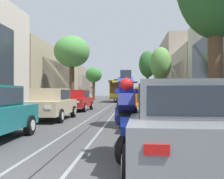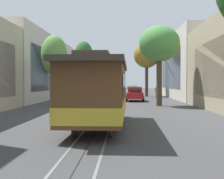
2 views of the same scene
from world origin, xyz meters
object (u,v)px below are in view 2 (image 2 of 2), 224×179
(pedestrian_on_left_pavement, at_px, (157,91))
(fire_hydrant, at_px, (87,95))
(parked_car_grey_near_right, at_px, (100,90))
(parked_car_brown_fourth_right, at_px, (89,95))
(parked_car_blue_mid_right, at_px, (96,93))
(street_tree_kerb_right_near, at_px, (84,58))
(parked_car_teal_near_left, at_px, (132,91))
(street_tree_kerb_left_second, at_px, (159,44))
(parked_car_red_mid_left, at_px, (135,94))
(cable_car_trolley, at_px, (98,92))
(parked_car_orange_second_right, at_px, (97,91))
(street_tree_kerb_right_second, at_px, (54,56))
(motorcycle_with_rider, at_px, (106,89))
(street_tree_kerb_left_near, at_px, (147,55))
(parked_car_beige_second_left, at_px, (133,92))

(pedestrian_on_left_pavement, relative_size, fire_hydrant, 2.03)
(parked_car_grey_near_right, height_order, parked_car_brown_fourth_right, same)
(parked_car_blue_mid_right, bearing_deg, parked_car_grey_near_right, -88.50)
(street_tree_kerb_right_near, distance_m, fire_hydrant, 5.98)
(parked_car_teal_near_left, height_order, street_tree_kerb_left_second, street_tree_kerb_left_second)
(parked_car_red_mid_left, height_order, cable_car_trolley, cable_car_trolley)
(parked_car_orange_second_right, distance_m, parked_car_brown_fourth_right, 11.20)
(street_tree_kerb_right_second, bearing_deg, parked_car_orange_second_right, -97.39)
(parked_car_red_mid_left, xyz_separation_m, parked_car_blue_mid_right, (4.71, -3.69, 0.00))
(parked_car_teal_near_left, bearing_deg, fire_hydrant, 41.20)
(street_tree_kerb_right_near, bearing_deg, pedestrian_on_left_pavement, 155.86)
(motorcycle_with_rider, bearing_deg, street_tree_kerb_left_second, 105.76)
(parked_car_blue_mid_right, xyz_separation_m, street_tree_kerb_left_near, (-6.86, -7.48, 5.29))
(street_tree_kerb_right_near, bearing_deg, parked_car_brown_fourth_right, 100.26)
(street_tree_kerb_right_second, xyz_separation_m, pedestrian_on_left_pavement, (-10.26, -13.50, -3.40))
(street_tree_kerb_right_second, bearing_deg, pedestrian_on_left_pavement, -127.25)
(parked_car_blue_mid_right, xyz_separation_m, pedestrian_on_left_pavement, (-7.78, -1.80, 0.17))
(street_tree_kerb_left_near, relative_size, pedestrian_on_left_pavement, 4.74)
(parked_car_brown_fourth_right, xyz_separation_m, street_tree_kerb_left_near, (-7.02, -13.29, 5.29))
(motorcycle_with_rider, xyz_separation_m, fire_hydrant, (2.32, 7.12, -0.55))
(street_tree_kerb_right_near, bearing_deg, motorcycle_with_rider, -126.31)
(parked_car_brown_fourth_right, relative_size, street_tree_kerb_right_near, 0.54)
(street_tree_kerb_right_second, distance_m, pedestrian_on_left_pavement, 17.30)
(street_tree_kerb_left_second, height_order, street_tree_kerb_right_second, street_tree_kerb_left_second)
(parked_car_red_mid_left, bearing_deg, cable_car_trolley, 82.89)
(parked_car_red_mid_left, height_order, street_tree_kerb_right_second, street_tree_kerb_right_second)
(parked_car_red_mid_left, distance_m, parked_car_orange_second_right, 10.35)
(parked_car_blue_mid_right, distance_m, motorcycle_with_rider, 10.57)
(parked_car_teal_near_left, distance_m, parked_car_beige_second_left, 6.07)
(parked_car_teal_near_left, distance_m, fire_hydrant, 8.40)
(pedestrian_on_left_pavement, distance_m, fire_hydrant, 9.53)
(parked_car_red_mid_left, bearing_deg, parked_car_brown_fourth_right, 23.60)
(parked_car_orange_second_right, distance_m, cable_car_trolley, 28.88)
(parked_car_brown_fourth_right, distance_m, motorcycle_with_rider, 16.38)
(cable_car_trolley, height_order, motorcycle_with_rider, cable_car_trolley)
(street_tree_kerb_right_near, xyz_separation_m, street_tree_kerb_right_second, (0.13, 18.04, -1.22))
(parked_car_teal_near_left, bearing_deg, street_tree_kerb_left_near, 145.49)
(street_tree_kerb_left_near, bearing_deg, parked_car_blue_mid_right, 47.46)
(parked_car_grey_near_right, relative_size, street_tree_kerb_right_second, 0.72)
(parked_car_teal_near_left, xyz_separation_m, parked_car_blue_mid_right, (4.72, 8.95, 0.00))
(pedestrian_on_left_pavement, bearing_deg, street_tree_kerb_left_second, 84.46)
(parked_car_grey_near_right, bearing_deg, street_tree_kerb_right_near, 65.29)
(street_tree_kerb_left_near, bearing_deg, pedestrian_on_left_pavement, 99.19)
(parked_car_beige_second_left, bearing_deg, parked_car_blue_mid_right, 31.61)
(parked_car_brown_fourth_right, relative_size, cable_car_trolley, 0.48)
(street_tree_kerb_right_near, bearing_deg, fire_hydrant, 104.68)
(street_tree_kerb_right_near, relative_size, cable_car_trolley, 0.88)
(parked_car_beige_second_left, height_order, parked_car_brown_fourth_right, same)
(parked_car_teal_near_left, distance_m, street_tree_kerb_left_near, 5.89)
(street_tree_kerb_left_second, bearing_deg, parked_car_beige_second_left, -81.71)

